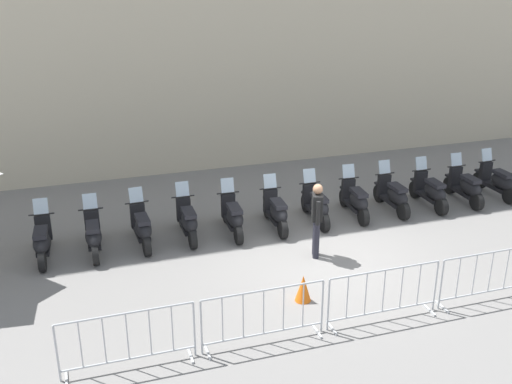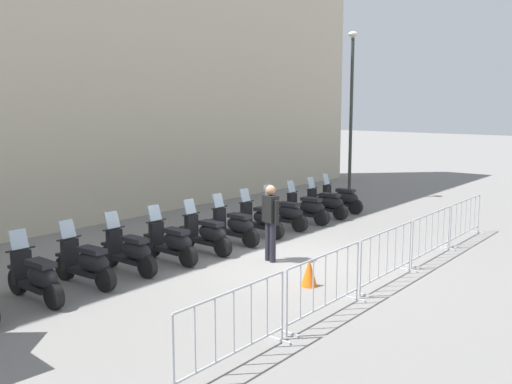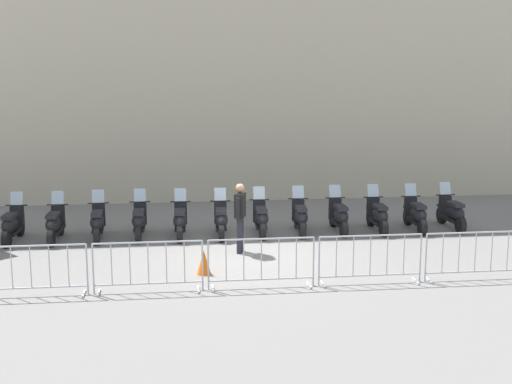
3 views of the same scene
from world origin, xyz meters
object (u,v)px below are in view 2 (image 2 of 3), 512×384
at_px(motorcycle_8, 284,214).
at_px(barrier_segment_1, 325,285).
at_px(motorcycle_6, 234,226).
at_px(barrier_segment_4, 465,220).
at_px(barrier_segment_2, 387,256).
at_px(motorcycle_3, 130,252).
at_px(motorcycle_9, 306,208).
at_px(motorcycle_5, 206,234).
at_px(street_lamp, 351,100).
at_px(motorcycle_11, 341,199).
at_px(motorcycle_7, 260,220).
at_px(motorcycle_4, 172,243).
at_px(barrier_segment_3, 432,236).
at_px(motorcycle_1, 37,277).
at_px(traffic_cone, 309,272).
at_px(barrier_segment_0, 234,328).
at_px(motorcycle_10, 326,203).
at_px(motorcycle_2, 87,263).
at_px(officer_near_row_end, 270,218).

distance_m(motorcycle_8, barrier_segment_1, 6.72).
distance_m(motorcycle_6, barrier_segment_4, 6.02).
bearing_deg(barrier_segment_2, barrier_segment_4, 5.16).
xyz_separation_m(motorcycle_3, motorcycle_9, (6.52, 0.50, 0.00)).
bearing_deg(motorcycle_6, motorcycle_5, -171.90).
bearing_deg(motorcycle_9, street_lamp, 19.93).
bearing_deg(motorcycle_11, motorcycle_7, -174.11).
xyz_separation_m(motorcycle_4, motorcycle_9, (5.43, 0.49, 0.00)).
xyz_separation_m(motorcycle_4, barrier_segment_3, (4.34, -4.02, 0.07)).
relative_size(motorcycle_5, motorcycle_7, 1.00).
bearing_deg(motorcycle_5, motorcycle_1, -175.08).
bearing_deg(traffic_cone, motorcycle_5, 84.79).
height_order(barrier_segment_2, barrier_segment_3, same).
distance_m(motorcycle_4, barrier_segment_0, 5.32).
distance_m(motorcycle_9, barrier_segment_4, 4.47).
distance_m(barrier_segment_0, barrier_segment_3, 6.97).
distance_m(motorcycle_1, motorcycle_8, 7.63).
bearing_deg(motorcycle_11, barrier_segment_0, -152.01).
relative_size(motorcycle_10, street_lamp, 0.28).
distance_m(motorcycle_5, motorcycle_6, 1.09).
bearing_deg(motorcycle_11, barrier_segment_4, -101.62).
bearing_deg(motorcycle_9, motorcycle_10, 4.74).
bearing_deg(motorcycle_6, motorcycle_11, 5.89).
distance_m(motorcycle_8, barrier_segment_3, 4.45).
bearing_deg(traffic_cone, street_lamp, 30.19).
distance_m(motorcycle_10, barrier_segment_1, 8.45).
xyz_separation_m(motorcycle_10, street_lamp, (3.73, 1.65, 3.23)).
xyz_separation_m(motorcycle_5, motorcycle_11, (6.50, 0.71, 0.00)).
bearing_deg(motorcycle_9, motorcycle_3, -175.65).
height_order(motorcycle_6, motorcycle_8, same).
bearing_deg(motorcycle_4, traffic_cone, -76.47).
bearing_deg(traffic_cone, barrier_segment_1, -132.46).
bearing_deg(barrier_segment_4, street_lamp, 59.30).
height_order(motorcycle_5, barrier_segment_0, motorcycle_5).
bearing_deg(motorcycle_4, motorcycle_11, 5.83).
distance_m(motorcycle_7, barrier_segment_2, 4.71).
relative_size(motorcycle_11, barrier_segment_1, 0.77).
distance_m(motorcycle_3, motorcycle_8, 5.45).
height_order(motorcycle_2, barrier_segment_1, motorcycle_2).
distance_m(motorcycle_1, street_lamp, 14.10).
height_order(motorcycle_3, street_lamp, street_lamp).
relative_size(motorcycle_3, motorcycle_5, 1.00).
height_order(motorcycle_4, motorcycle_9, same).
xyz_separation_m(motorcycle_2, motorcycle_7, (5.42, 0.47, 0.00)).
xyz_separation_m(motorcycle_1, traffic_cone, (4.04, -2.95, -0.18)).
bearing_deg(motorcycle_6, officer_near_row_end, -108.20).
bearing_deg(motorcycle_3, barrier_segment_2, -53.56).
xyz_separation_m(motorcycle_6, street_lamp, (8.07, 2.02, 3.23)).
bearing_deg(barrier_segment_4, motorcycle_6, 138.09).
bearing_deg(barrier_segment_3, officer_near_row_end, 137.66).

